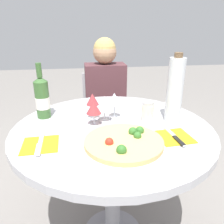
% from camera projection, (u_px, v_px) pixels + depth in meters
% --- Properties ---
extents(dining_table, '(1.00, 1.00, 0.76)m').
position_uv_depth(dining_table, '(113.00, 146.00, 1.15)').
color(dining_table, gray).
rests_on(dining_table, ground_plane).
extents(chair_behind_diner, '(0.38, 0.38, 0.84)m').
position_uv_depth(chair_behind_diner, '(105.00, 121.00, 2.03)').
color(chair_behind_diner, '#ADADB2').
rests_on(chair_behind_diner, ground_plane).
extents(seated_diner, '(0.33, 0.42, 1.16)m').
position_uv_depth(seated_diner, '(106.00, 115.00, 1.86)').
color(seated_diner, '#512D33').
rests_on(seated_diner, ground_plane).
extents(pizza_large, '(0.34, 0.34, 0.05)m').
position_uv_depth(pizza_large, '(124.00, 141.00, 0.93)').
color(pizza_large, '#DBB26B').
rests_on(pizza_large, dining_table).
extents(wine_bottle, '(0.08, 0.08, 0.30)m').
position_uv_depth(wine_bottle, '(42.00, 98.00, 1.17)').
color(wine_bottle, '#38602D').
rests_on(wine_bottle, dining_table).
extents(tall_carafe, '(0.08, 0.08, 0.35)m').
position_uv_depth(tall_carafe, '(175.00, 90.00, 1.11)').
color(tall_carafe, silver).
rests_on(tall_carafe, dining_table).
extents(sugar_shaker, '(0.06, 0.06, 0.11)m').
position_uv_depth(sugar_shaker, '(147.00, 112.00, 1.13)').
color(sugar_shaker, silver).
rests_on(sugar_shaker, dining_table).
extents(wine_glass_center, '(0.08, 0.08, 0.14)m').
position_uv_depth(wine_glass_center, '(104.00, 104.00, 1.13)').
color(wine_glass_center, silver).
rests_on(wine_glass_center, dining_table).
extents(wine_glass_back_left, '(0.07, 0.07, 0.14)m').
position_uv_depth(wine_glass_back_left, '(93.00, 100.00, 1.15)').
color(wine_glass_back_left, silver).
rests_on(wine_glass_back_left, dining_table).
extents(wine_glass_back_right, '(0.07, 0.07, 0.14)m').
position_uv_depth(wine_glass_back_right, '(114.00, 99.00, 1.17)').
color(wine_glass_back_right, silver).
rests_on(wine_glass_back_right, dining_table).
extents(wine_glass_front_left, '(0.08, 0.08, 0.13)m').
position_uv_depth(wine_glass_front_left, '(94.00, 108.00, 1.08)').
color(wine_glass_front_left, silver).
rests_on(wine_glass_front_left, dining_table).
extents(place_setting_left, '(0.16, 0.19, 0.01)m').
position_uv_depth(place_setting_left, '(40.00, 145.00, 0.92)').
color(place_setting_left, gold).
rests_on(place_setting_left, dining_table).
extents(place_setting_right, '(0.16, 0.19, 0.01)m').
position_uv_depth(place_setting_right, '(174.00, 137.00, 0.99)').
color(place_setting_right, gold).
rests_on(place_setting_right, dining_table).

